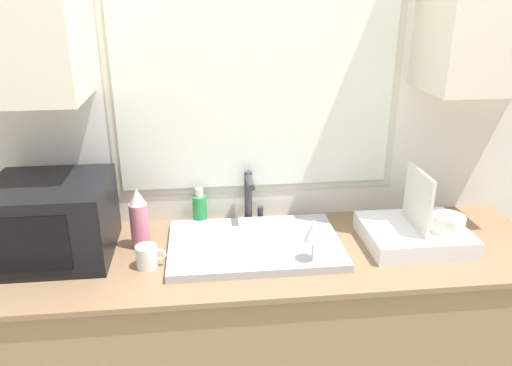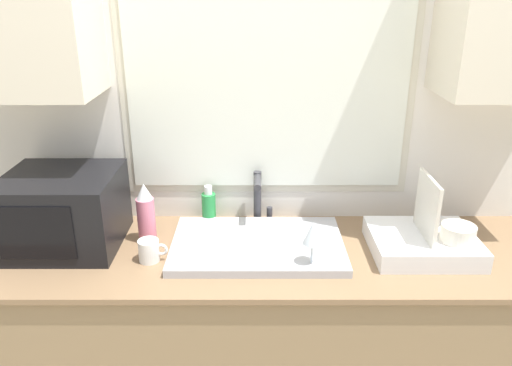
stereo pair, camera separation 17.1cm
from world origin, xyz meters
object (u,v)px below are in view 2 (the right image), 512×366
object	(u,v)px
soap_bottle	(207,207)
wine_glass	(311,235)
mug_near_sink	(148,251)
faucet	(257,194)
spray_bottle	(144,214)
dish_rack	(424,240)
microwave	(62,210)

from	to	relation	value
soap_bottle	wine_glass	size ratio (longest dim) A/B	0.87
wine_glass	mug_near_sink	bearing A→B (deg)	173.36
faucet	spray_bottle	bearing A→B (deg)	-159.81
dish_rack	microwave	bearing A→B (deg)	177.14
spray_bottle	wine_glass	size ratio (longest dim) A/B	1.27
faucet	wine_glass	bearing A→B (deg)	-64.47
microwave	dish_rack	world-z (taller)	dish_rack
dish_rack	spray_bottle	world-z (taller)	dish_rack
soap_bottle	mug_near_sink	world-z (taller)	soap_bottle
dish_rack	spray_bottle	bearing A→B (deg)	174.95
faucet	soap_bottle	distance (m)	0.21
faucet	mug_near_sink	world-z (taller)	faucet
microwave	spray_bottle	distance (m)	0.30
spray_bottle	soap_bottle	xyz separation A→B (m)	(0.22, 0.16, -0.04)
wine_glass	microwave	bearing A→B (deg)	167.94
wine_glass	dish_rack	bearing A→B (deg)	16.36
spray_bottle	soap_bottle	size ratio (longest dim) A/B	1.46
faucet	wine_glass	distance (m)	0.41
mug_near_sink	wine_glass	world-z (taller)	wine_glass
spray_bottle	soap_bottle	bearing A→B (deg)	35.88
dish_rack	mug_near_sink	xyz separation A→B (m)	(-0.99, -0.06, -0.01)
faucet	mug_near_sink	bearing A→B (deg)	-141.59
faucet	soap_bottle	world-z (taller)	faucet
soap_bottle	mug_near_sink	distance (m)	0.36
soap_bottle	spray_bottle	bearing A→B (deg)	-144.12
microwave	mug_near_sink	bearing A→B (deg)	-20.73
spray_bottle	soap_bottle	distance (m)	0.28
faucet	microwave	size ratio (longest dim) A/B	0.54
dish_rack	spray_bottle	distance (m)	1.04
faucet	mug_near_sink	xyz separation A→B (m)	(-0.39, -0.31, -0.09)
dish_rack	wine_glass	distance (m)	0.45
faucet	dish_rack	size ratio (longest dim) A/B	0.58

